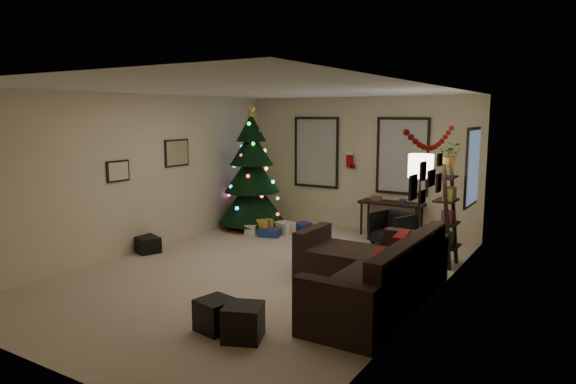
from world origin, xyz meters
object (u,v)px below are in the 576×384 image
at_px(bookshelf, 449,217).
at_px(christmas_tree, 252,177).
at_px(sofa, 372,275).
at_px(desk_chair, 392,228).
at_px(desk, 391,206).

bearing_deg(bookshelf, christmas_tree, 171.96).
relative_size(christmas_tree, sofa, 0.91).
bearing_deg(sofa, bookshelf, 76.18).
relative_size(christmas_tree, desk_chair, 4.22).
height_order(desk, bookshelf, bookshelf).
distance_m(sofa, bookshelf, 2.03).
bearing_deg(desk_chair, bookshelf, -14.66).
distance_m(christmas_tree, desk, 2.89).
height_order(desk_chair, bookshelf, bookshelf).
bearing_deg(desk, christmas_tree, -162.78).
height_order(sofa, desk, sofa).
bearing_deg(bookshelf, desk_chair, 146.57).
bearing_deg(desk_chair, christmas_tree, -157.54).
distance_m(desk, bookshelf, 2.05).
distance_m(sofa, desk, 3.50).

